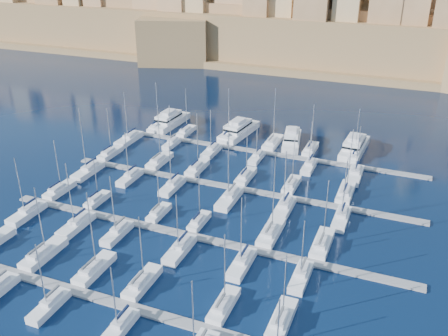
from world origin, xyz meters
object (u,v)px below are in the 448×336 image
at_px(motor_yacht_a, 170,120).
at_px(motor_yacht_b, 239,130).
at_px(sailboat_2, 94,269).
at_px(motor_yacht_d, 354,146).
at_px(motor_yacht_c, 292,139).
at_px(sailboat_4, 223,306).

bearing_deg(motor_yacht_a, motor_yacht_b, 1.02).
distance_m(sailboat_2, motor_yacht_b, 70.26).
relative_size(motor_yacht_b, motor_yacht_d, 1.04).
bearing_deg(motor_yacht_c, motor_yacht_b, 175.30).
height_order(motor_yacht_a, motor_yacht_d, same).
xyz_separation_m(sailboat_4, motor_yacht_b, (-23.69, 70.68, 0.99)).
xyz_separation_m(motor_yacht_c, motor_yacht_d, (16.89, 1.12, 0.00)).
distance_m(motor_yacht_a, motor_yacht_d, 55.34).
distance_m(sailboat_2, motor_yacht_d, 77.70).
xyz_separation_m(motor_yacht_a, motor_yacht_b, (22.26, 0.40, 0.00)).
distance_m(motor_yacht_c, motor_yacht_d, 16.92).
bearing_deg(motor_yacht_d, motor_yacht_b, 179.63).
bearing_deg(motor_yacht_c, motor_yacht_a, 178.60).
bearing_deg(sailboat_2, motor_yacht_b, 89.55).
bearing_deg(motor_yacht_d, sailboat_2, -115.65).
height_order(sailboat_2, motor_yacht_c, sailboat_2).
relative_size(sailboat_4, motor_yacht_d, 0.80).
bearing_deg(motor_yacht_a, motor_yacht_c, -1.40).
bearing_deg(sailboat_2, motor_yacht_c, 76.35).
xyz_separation_m(sailboat_4, motor_yacht_a, (-45.95, 70.29, 0.99)).
relative_size(motor_yacht_b, motor_yacht_c, 1.18).
relative_size(motor_yacht_a, motor_yacht_d, 0.98).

